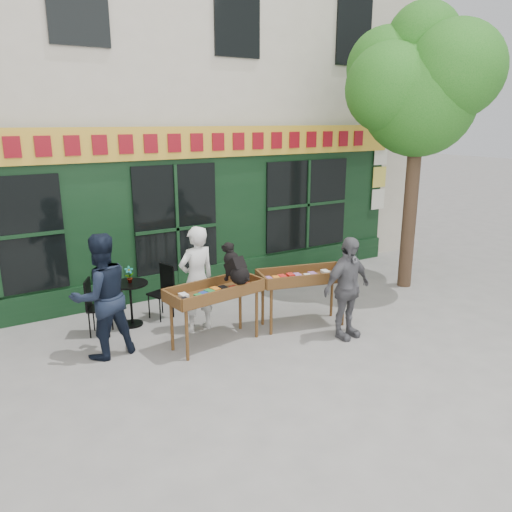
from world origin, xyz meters
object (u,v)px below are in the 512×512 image
Objects in this scene: book_cart_right at (303,279)px; man_right at (347,288)px; dog at (236,263)px; man_left at (101,296)px; woman at (197,279)px; bistro_table at (131,295)px; book_cart_center at (215,294)px.

man_right is (0.30, -0.75, 0.01)m from book_cart_right.
dog is 2.05m from man_left.
book_cart_right is 0.81m from man_right.
woman is 2.44m from man_right.
book_cart_center is at bearing -57.59° from bistro_table.
book_cart_center is 2.10m from man_right.
dog is 1.35m from book_cart_right.
dog is 0.37× the size of book_cart_right.
woman reaches higher than dog.
woman reaches higher than man_right.
bistro_table is at bearing -47.40° from woman.
woman is 1.22m from bistro_table.
book_cart_center is at bearing 153.44° from man_left.
man_right is at bearing 134.32° from woman.
man_left is (-3.20, 0.63, 0.11)m from book_cart_right.
book_cart_right is 3.27m from man_left.
man_left reaches higher than bistro_table.
bistro_table is 1.21m from man_left.
man_right reaches higher than bistro_table.
book_cart_right is 0.86× the size of man_left.
book_cart_center is 0.84× the size of man_left.
bistro_table is 0.41× the size of man_left.
woman is at bearing 168.43° from book_cart_right.
man_left is at bearing 155.25° from book_cart_center.
bistro_table is at bearing 123.34° from dog.
man_right is at bearing -54.16° from book_cart_right.
man_right is 0.89× the size of man_left.
book_cart_right is (1.61, -0.77, -0.07)m from woman.
woman is at bearing 176.24° from man_left.
man_left is (-3.50, 1.38, 0.10)m from man_right.
man_left is at bearing 156.90° from dog.
man_right is at bearing -31.67° from book_cart_center.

